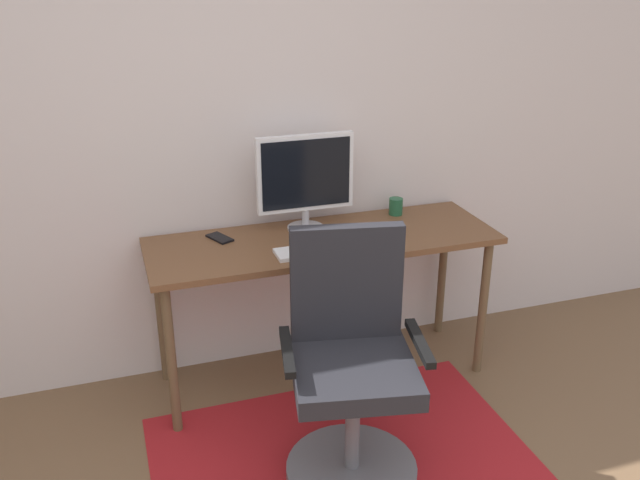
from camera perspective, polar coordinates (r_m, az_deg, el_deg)
wall_back at (r=3.28m, az=-10.79°, el=9.94°), size 6.00×0.10×2.60m
area_rug at (r=3.08m, az=1.95°, el=-17.85°), size 1.60×1.09×0.01m
desk at (r=3.26m, az=0.29°, el=-1.11°), size 1.67×0.55×0.77m
monitor at (r=3.25m, az=-1.24°, el=5.33°), size 0.47×0.18×0.47m
keyboard at (r=3.08m, az=0.19°, el=-0.81°), size 0.43×0.13×0.02m
computer_mouse at (r=3.19m, az=5.27°, el=0.13°), size 0.06×0.10×0.03m
coffee_cup at (r=3.54m, az=6.37°, el=2.82°), size 0.07×0.07×0.09m
cell_phone at (r=3.25m, az=-8.40°, el=0.17°), size 0.12×0.16×0.01m
office_chair at (r=2.78m, az=2.61°, el=-11.62°), size 0.61×0.56×1.04m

